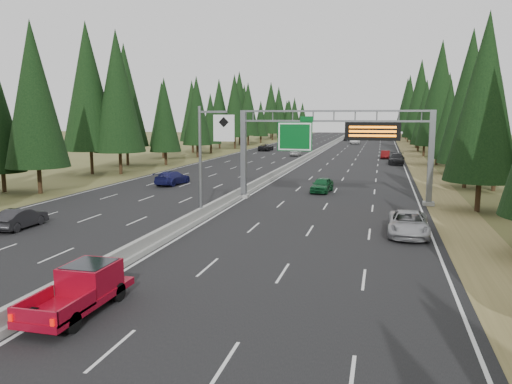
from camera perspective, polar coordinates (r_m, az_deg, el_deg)
road at (r=88.96m, az=6.22°, el=3.95°), size 32.00×260.00×0.08m
shoulder_right at (r=88.27m, az=17.76°, el=3.54°), size 3.60×260.00×0.06m
shoulder_left at (r=93.11m, az=-4.72°, el=4.18°), size 3.60×260.00×0.06m
median_barrier at (r=88.93m, az=6.22°, el=4.19°), size 0.70×260.00×0.85m
sign_gantry at (r=42.86m, az=9.67°, el=5.73°), size 16.75×0.98×7.80m
hov_sign_pole at (r=34.91m, az=-5.52°, el=4.26°), size 2.80×0.50×8.00m
tree_row_right at (r=85.46m, az=20.99°, el=9.50°), size 12.41×241.88×18.71m
tree_row_left at (r=81.67m, az=-10.69°, el=9.84°), size 11.81×245.32×18.97m
silver_minivan at (r=32.34m, az=17.00°, el=-3.46°), size 2.53×5.32×1.47m
red_pickup at (r=20.44m, az=-19.02°, el=-10.06°), size 1.86×5.21×1.70m
car_ahead_green at (r=48.56m, az=7.55°, el=0.82°), size 2.08×4.32×1.42m
car_ahead_dkred at (r=88.76m, az=14.56°, el=4.17°), size 1.59×4.15×1.35m
car_ahead_dkgrey at (r=78.84m, az=15.78°, el=3.67°), size 2.62×5.73×1.62m
car_ahead_white at (r=131.98m, az=11.23°, el=5.72°), size 2.60×5.29×1.44m
car_ahead_far at (r=148.82m, az=10.27°, el=6.05°), size 1.66×3.86×1.30m
car_onc_near at (r=36.30m, az=-25.32°, el=-2.72°), size 1.54×4.09×1.33m
car_onc_blue at (r=54.18m, az=-9.54°, el=1.62°), size 2.59×5.28×1.48m
car_onc_white at (r=91.95m, az=4.56°, el=4.60°), size 1.72×4.26×1.45m
car_onc_far at (r=104.99m, az=1.14°, el=5.15°), size 2.49×5.28×1.46m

